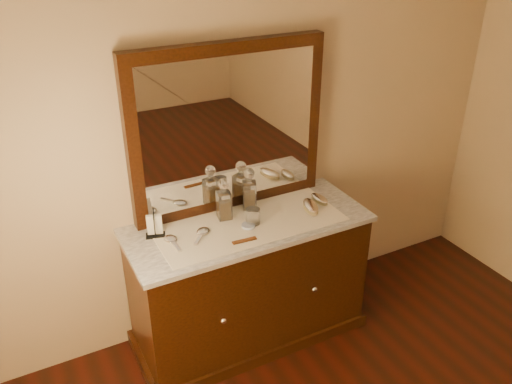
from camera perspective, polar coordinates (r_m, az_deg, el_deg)
dresser_cabinet at (r=3.33m, az=-0.80°, el=-9.82°), size 1.40×0.55×0.82m
dresser_plinth at (r=3.57m, az=-0.76°, el=-14.52°), size 1.46×0.59×0.08m
knob_left at (r=3.01m, az=-3.56°, el=-13.76°), size 0.04×0.04×0.04m
knob_right at (r=3.23m, az=6.35°, el=-10.44°), size 0.04×0.04×0.04m
marble_top at (r=3.09m, az=-0.86°, el=-3.57°), size 1.44×0.59×0.03m
mirror_frame at (r=3.06m, az=-3.00°, el=6.85°), size 1.20×0.08×1.00m
mirror_glass at (r=3.03m, az=-2.73°, el=6.65°), size 1.06×0.01×0.86m
lace_runner at (r=3.06m, az=-0.69°, el=-3.48°), size 1.10×0.45×0.00m
pin_dish at (r=3.03m, az=-0.84°, el=-3.67°), size 0.09×0.09×0.01m
comb at (r=2.90m, az=-1.26°, el=-5.28°), size 0.14×0.04×0.01m
napkin_rack at (r=2.98m, az=-10.95°, el=-3.65°), size 0.12×0.09×0.16m
decanter_left at (r=3.07m, az=-3.49°, el=-1.19°), size 0.09×0.09×0.26m
decanter_right at (r=3.17m, az=-0.73°, el=-0.09°), size 0.11×0.11×0.27m
brush_near at (r=3.20m, az=5.96°, el=-1.61°), size 0.12×0.19×0.05m
brush_far at (r=3.30m, az=6.91°, el=-0.79°), size 0.07×0.15×0.04m
hand_mirror_outer at (r=2.93m, az=-9.16°, el=-5.18°), size 0.08×0.18×0.02m
hand_mirror_inner at (r=2.98m, az=-5.85°, el=-4.41°), size 0.16×0.17×0.02m
tumblers at (r=3.04m, az=-0.35°, el=-2.65°), size 0.08×0.08×0.10m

